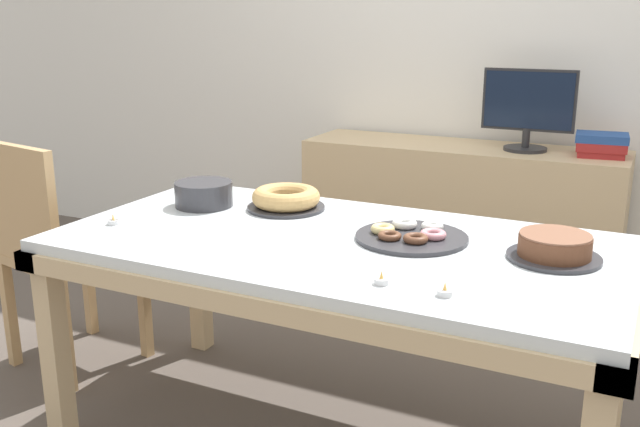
{
  "coord_description": "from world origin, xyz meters",
  "views": [
    {
      "loc": [
        0.89,
        -1.93,
        1.4
      ],
      "look_at": [
        -0.08,
        0.04,
        0.79
      ],
      "focal_mm": 40.0,
      "sensor_mm": 36.0,
      "label": 1
    }
  ],
  "objects_px": {
    "chair": "(55,246)",
    "cake_golden_bundt": "(286,199)",
    "book_stack": "(601,145)",
    "tealight_right_edge": "(381,281)",
    "cake_chocolate_round": "(555,248)",
    "tealight_near_front": "(445,292)",
    "plate_stack": "(204,194)",
    "tealight_centre": "(113,222)",
    "pastry_platter": "(411,235)",
    "computer_monitor": "(528,110)"
  },
  "relations": [
    {
      "from": "computer_monitor",
      "to": "tealight_right_edge",
      "type": "xyz_separation_m",
      "value": [
        -0.03,
        -1.77,
        -0.24
      ]
    },
    {
      "from": "cake_golden_bundt",
      "to": "tealight_near_front",
      "type": "relative_size",
      "value": 6.99
    },
    {
      "from": "cake_chocolate_round",
      "to": "plate_stack",
      "type": "height_order",
      "value": "plate_stack"
    },
    {
      "from": "plate_stack",
      "to": "tealight_centre",
      "type": "relative_size",
      "value": 5.25
    },
    {
      "from": "computer_monitor",
      "to": "cake_golden_bundt",
      "type": "relative_size",
      "value": 1.52
    },
    {
      "from": "tealight_centre",
      "to": "cake_golden_bundt",
      "type": "bearing_deg",
      "value": 45.27
    },
    {
      "from": "cake_golden_bundt",
      "to": "book_stack",
      "type": "bearing_deg",
      "value": 52.43
    },
    {
      "from": "tealight_centre",
      "to": "chair",
      "type": "bearing_deg",
      "value": 158.48
    },
    {
      "from": "pastry_platter",
      "to": "tealight_right_edge",
      "type": "distance_m",
      "value": 0.4
    },
    {
      "from": "chair",
      "to": "cake_golden_bundt",
      "type": "bearing_deg",
      "value": 14.25
    },
    {
      "from": "book_stack",
      "to": "pastry_platter",
      "type": "relative_size",
      "value": 0.68
    },
    {
      "from": "cake_chocolate_round",
      "to": "tealight_right_edge",
      "type": "distance_m",
      "value": 0.55
    },
    {
      "from": "plate_stack",
      "to": "tealight_near_front",
      "type": "distance_m",
      "value": 1.14
    },
    {
      "from": "chair",
      "to": "tealight_right_edge",
      "type": "xyz_separation_m",
      "value": [
        1.5,
        -0.31,
        0.21
      ]
    },
    {
      "from": "pastry_platter",
      "to": "tealight_centre",
      "type": "xyz_separation_m",
      "value": [
        -0.95,
        -0.28,
        -0.0
      ]
    },
    {
      "from": "chair",
      "to": "cake_chocolate_round",
      "type": "bearing_deg",
      "value": 2.64
    },
    {
      "from": "cake_chocolate_round",
      "to": "pastry_platter",
      "type": "distance_m",
      "value": 0.43
    },
    {
      "from": "book_stack",
      "to": "plate_stack",
      "type": "height_order",
      "value": "book_stack"
    },
    {
      "from": "chair",
      "to": "pastry_platter",
      "type": "relative_size",
      "value": 2.69
    },
    {
      "from": "pastry_platter",
      "to": "book_stack",
      "type": "bearing_deg",
      "value": 72.96
    },
    {
      "from": "cake_chocolate_round",
      "to": "tealight_centre",
      "type": "bearing_deg",
      "value": -168.48
    },
    {
      "from": "plate_stack",
      "to": "tealight_centre",
      "type": "bearing_deg",
      "value": -111.62
    },
    {
      "from": "chair",
      "to": "computer_monitor",
      "type": "xyz_separation_m",
      "value": [
        1.53,
        1.46,
        0.45
      ]
    },
    {
      "from": "book_stack",
      "to": "cake_golden_bundt",
      "type": "height_order",
      "value": "book_stack"
    },
    {
      "from": "book_stack",
      "to": "tealight_centre",
      "type": "distance_m",
      "value": 2.15
    },
    {
      "from": "plate_stack",
      "to": "tealight_right_edge",
      "type": "xyz_separation_m",
      "value": [
        0.87,
        -0.45,
        -0.03
      ]
    },
    {
      "from": "tealight_centre",
      "to": "tealight_near_front",
      "type": "relative_size",
      "value": 1.0
    },
    {
      "from": "cake_chocolate_round",
      "to": "tealight_near_front",
      "type": "relative_size",
      "value": 6.64
    },
    {
      "from": "computer_monitor",
      "to": "tealight_right_edge",
      "type": "bearing_deg",
      "value": -90.99
    },
    {
      "from": "tealight_right_edge",
      "to": "cake_golden_bundt",
      "type": "bearing_deg",
      "value": 136.76
    },
    {
      "from": "tealight_right_edge",
      "to": "chair",
      "type": "bearing_deg",
      "value": 168.16
    },
    {
      "from": "book_stack",
      "to": "cake_chocolate_round",
      "type": "distance_m",
      "value": 1.38
    },
    {
      "from": "chair",
      "to": "book_stack",
      "type": "distance_m",
      "value": 2.38
    },
    {
      "from": "cake_chocolate_round",
      "to": "cake_golden_bundt",
      "type": "xyz_separation_m",
      "value": [
        -0.95,
        0.15,
        0.0
      ]
    },
    {
      "from": "cake_golden_bundt",
      "to": "computer_monitor",
      "type": "bearing_deg",
      "value": 63.49
    },
    {
      "from": "computer_monitor",
      "to": "tealight_centre",
      "type": "bearing_deg",
      "value": -122.04
    },
    {
      "from": "book_stack",
      "to": "tealight_centre",
      "type": "bearing_deg",
      "value": -129.57
    },
    {
      "from": "book_stack",
      "to": "plate_stack",
      "type": "relative_size",
      "value": 1.14
    },
    {
      "from": "chair",
      "to": "tealight_right_edge",
      "type": "height_order",
      "value": "chair"
    },
    {
      "from": "cake_chocolate_round",
      "to": "plate_stack",
      "type": "bearing_deg",
      "value": 177.56
    },
    {
      "from": "tealight_right_edge",
      "to": "tealight_centre",
      "type": "relative_size",
      "value": 1.0
    },
    {
      "from": "chair",
      "to": "tealight_centre",
      "type": "distance_m",
      "value": 0.57
    },
    {
      "from": "tealight_near_front",
      "to": "pastry_platter",
      "type": "bearing_deg",
      "value": 119.33
    },
    {
      "from": "cake_chocolate_round",
      "to": "plate_stack",
      "type": "distance_m",
      "value": 1.24
    },
    {
      "from": "book_stack",
      "to": "cake_golden_bundt",
      "type": "relative_size",
      "value": 0.85
    },
    {
      "from": "book_stack",
      "to": "plate_stack",
      "type": "xyz_separation_m",
      "value": [
        -1.23,
        -1.32,
        -0.07
      ]
    },
    {
      "from": "book_stack",
      "to": "tealight_right_edge",
      "type": "xyz_separation_m",
      "value": [
        -0.36,
        -1.77,
        -0.1
      ]
    },
    {
      "from": "chair",
      "to": "tealight_near_front",
      "type": "relative_size",
      "value": 23.5
    },
    {
      "from": "pastry_platter",
      "to": "tealight_centre",
      "type": "relative_size",
      "value": 8.75
    },
    {
      "from": "cake_golden_bundt",
      "to": "plate_stack",
      "type": "bearing_deg",
      "value": -162.15
    }
  ]
}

